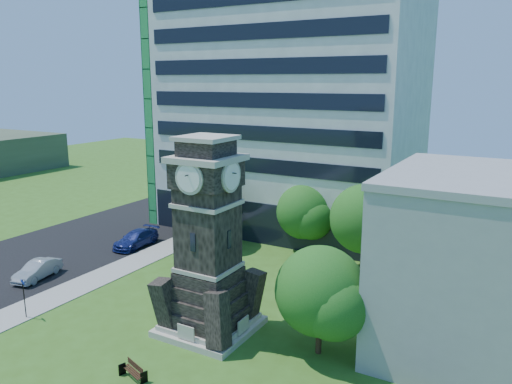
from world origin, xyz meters
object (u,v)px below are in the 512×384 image
Objects in this scene: clock_tower at (208,250)px; park_bench at (134,371)px; street_sign at (24,294)px; car_street_north at (136,239)px; car_street_mid at (37,270)px.

park_bench is at bearing -94.00° from clock_tower.
street_sign reaches higher than park_bench.
park_bench is 0.61× the size of street_sign.
car_street_mid is at bearing -100.51° from car_street_north.
clock_tower is 2.40× the size of car_street_north.
park_bench is (16.19, -6.43, -0.26)m from car_street_mid.
street_sign is at bearing -169.70° from park_bench.
clock_tower reaches higher than street_sign.
park_bench is (14.91, -16.19, -0.29)m from car_street_north.
street_sign reaches higher than car_street_north.
street_sign is at bearing -55.18° from car_street_mid.
car_street_north is at bearing 70.39° from car_street_mid.
car_street_north reaches higher than park_bench.
clock_tower is 18.79m from car_street_north.
car_street_north is 1.90× the size of street_sign.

